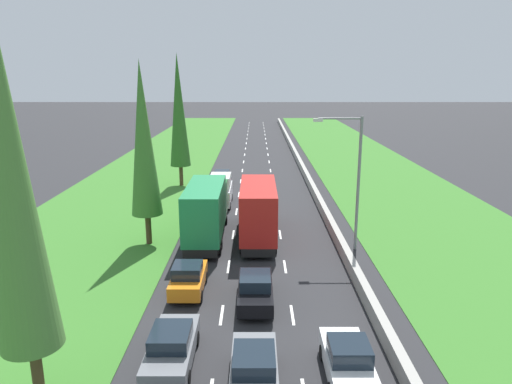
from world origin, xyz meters
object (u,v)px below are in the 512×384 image
(white_hatchback_right_lane, at_px, (347,360))
(red_box_truck_centre_lane, at_px, (258,209))
(grey_sedan_centre_lane, at_px, (254,370))
(white_van_left_lane, at_px, (220,190))
(poplar_tree_third, at_px, (178,111))
(street_light_mast, at_px, (353,174))
(poplar_tree_nearest, at_px, (12,185))
(black_sedan_centre_lane, at_px, (255,289))
(grey_sedan_left_lane_second, at_px, (171,347))
(white_sedan_left_lane, at_px, (222,178))
(orange_hatchback_left_lane, at_px, (188,278))
(poplar_tree_second, at_px, (143,140))
(green_box_truck_left_lane, at_px, (206,210))

(white_hatchback_right_lane, relative_size, red_box_truck_centre_lane, 0.41)
(grey_sedan_centre_lane, bearing_deg, white_hatchback_right_lane, 9.51)
(white_van_left_lane, distance_m, poplar_tree_third, 11.21)
(white_hatchback_right_lane, bearing_deg, street_light_mast, 78.44)
(white_hatchback_right_lane, bearing_deg, red_box_truck_centre_lane, 101.81)
(white_van_left_lane, xyz_separation_m, poplar_tree_nearest, (-4.72, -26.28, 6.65))
(black_sedan_centre_lane, height_order, poplar_tree_nearest, poplar_tree_nearest)
(white_hatchback_right_lane, distance_m, white_van_left_lane, 26.08)
(red_box_truck_centre_lane, bearing_deg, black_sedan_centre_lane, -91.07)
(grey_sedan_left_lane_second, relative_size, red_box_truck_centre_lane, 0.48)
(white_sedan_left_lane, distance_m, poplar_tree_nearest, 35.10)
(white_hatchback_right_lane, xyz_separation_m, black_sedan_centre_lane, (-3.58, 6.22, -0.02))
(white_sedan_left_lane, bearing_deg, black_sedan_centre_lane, -82.32)
(black_sedan_centre_lane, bearing_deg, white_sedan_left_lane, 97.68)
(poplar_tree_nearest, bearing_deg, grey_sedan_left_lane_second, 24.23)
(orange_hatchback_left_lane, height_order, street_light_mast, street_light_mast)
(white_sedan_left_lane, bearing_deg, orange_hatchback_left_lane, -90.07)
(grey_sedan_left_lane_second, distance_m, orange_hatchback_left_lane, 6.57)
(poplar_tree_second, bearing_deg, green_box_truck_left_lane, 13.91)
(grey_sedan_centre_lane, bearing_deg, poplar_tree_third, 103.33)
(orange_hatchback_left_lane, bearing_deg, white_sedan_left_lane, 89.93)
(poplar_tree_third, bearing_deg, street_light_mast, -52.58)
(white_hatchback_right_lane, xyz_separation_m, red_box_truck_centre_lane, (-3.39, 16.21, 1.35))
(green_box_truck_left_lane, bearing_deg, white_hatchback_right_lane, -66.25)
(grey_sedan_left_lane_second, xyz_separation_m, poplar_tree_third, (-4.59, 31.98, 7.14))
(orange_hatchback_left_lane, height_order, poplar_tree_nearest, poplar_tree_nearest)
(poplar_tree_second, bearing_deg, poplar_tree_nearest, -91.47)
(white_sedan_left_lane, bearing_deg, poplar_tree_third, -179.17)
(poplar_tree_second, bearing_deg, red_box_truck_centre_lane, 8.38)
(white_sedan_left_lane, xyz_separation_m, poplar_tree_nearest, (-4.29, -34.08, 7.24))
(orange_hatchback_left_lane, distance_m, white_van_left_lane, 17.70)
(red_box_truck_centre_lane, height_order, poplar_tree_second, poplar_tree_second)
(white_sedan_left_lane, bearing_deg, poplar_tree_nearest, -97.18)
(poplar_tree_second, bearing_deg, black_sedan_centre_lane, -49.79)
(white_van_left_lane, relative_size, poplar_tree_second, 0.39)
(white_sedan_left_lane, height_order, poplar_tree_second, poplar_tree_second)
(white_hatchback_right_lane, height_order, white_sedan_left_lane, white_hatchback_right_lane)
(street_light_mast, bearing_deg, grey_sedan_left_lane_second, -126.86)
(black_sedan_centre_lane, bearing_deg, grey_sedan_left_lane_second, -122.66)
(black_sedan_centre_lane, distance_m, green_box_truck_left_lane, 10.53)
(grey_sedan_left_lane_second, xyz_separation_m, red_box_truck_centre_lane, (3.58, 15.27, 1.37))
(white_hatchback_right_lane, xyz_separation_m, green_box_truck_left_lane, (-7.07, 16.07, 1.35))
(white_van_left_lane, relative_size, poplar_tree_third, 0.36)
(black_sedan_centre_lane, bearing_deg, grey_sedan_centre_lane, -90.29)
(grey_sedan_left_lane_second, height_order, green_box_truck_left_lane, green_box_truck_left_lane)
(green_box_truck_left_lane, bearing_deg, poplar_tree_nearest, -104.41)
(white_sedan_left_lane, bearing_deg, street_light_mast, -62.00)
(grey_sedan_centre_lane, xyz_separation_m, poplar_tree_third, (-7.94, 33.52, 7.14))
(white_hatchback_right_lane, bearing_deg, grey_sedan_centre_lane, -170.49)
(orange_hatchback_left_lane, relative_size, street_light_mast, 0.43)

